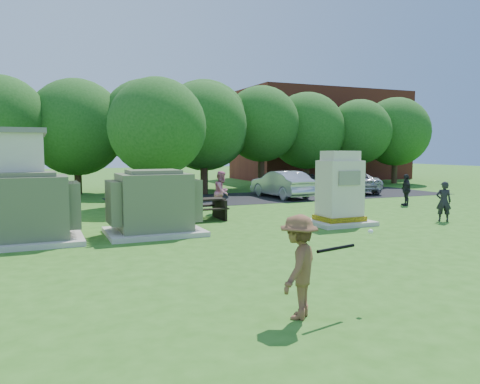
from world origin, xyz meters
name	(u,v)px	position (x,y,z in m)	size (l,w,h in m)	color
ground	(301,255)	(0.00, 0.00, 0.00)	(120.00, 120.00, 0.00)	#2D6619
brick_building	(320,136)	(18.00, 27.00, 4.00)	(15.00, 8.00, 8.00)	maroon
parking_strip	(286,196)	(7.00, 13.50, 0.01)	(20.00, 6.00, 0.01)	#232326
transformer_left	(27,210)	(-6.50, 4.50, 0.97)	(3.00, 2.40, 2.07)	beige
transformer_right	(154,204)	(-2.80, 4.50, 0.97)	(3.00, 2.40, 2.07)	beige
generator_cabinet	(340,192)	(3.82, 3.74, 1.17)	(2.19, 1.79, 2.67)	beige
picnic_table	(199,207)	(-0.53, 6.75, 0.52)	(1.94, 1.45, 0.83)	black
batter	(299,267)	(-2.36, -3.88, 0.84)	(1.09, 0.63, 1.68)	brown
person_by_generator	(444,201)	(7.85, 2.78, 0.76)	(0.55, 0.36, 1.52)	black
person_at_picnic	(222,192)	(1.01, 8.31, 0.90)	(0.88, 0.68, 1.80)	#C76988
person_walking_right	(406,190)	(10.14, 7.23, 0.77)	(0.90, 0.37, 1.53)	black
car_white	(161,189)	(-0.43, 13.22, 0.68)	(1.61, 4.01, 1.37)	white
car_silver_a	(282,184)	(6.41, 12.97, 0.76)	(1.60, 4.59, 1.51)	silver
car_dark	(331,185)	(10.04, 13.44, 0.59)	(1.67, 4.10, 1.19)	black
car_silver_b	(348,182)	(11.67, 13.97, 0.68)	(2.24, 4.86, 1.35)	silver
batting_equipment	(336,246)	(-1.68, -3.93, 1.14)	(1.55, 0.36, 0.26)	black
tree_row	(174,126)	(1.75, 18.50, 4.15)	(41.30, 13.30, 7.30)	#47301E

